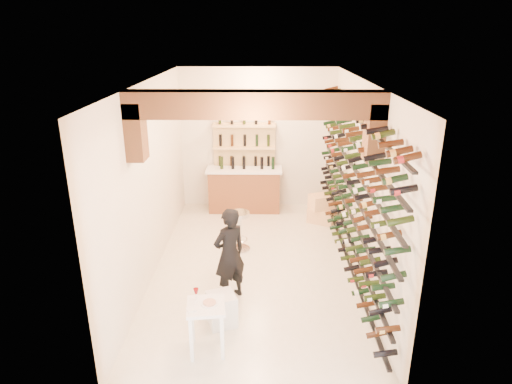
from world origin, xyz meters
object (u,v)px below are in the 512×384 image
(tasting_table, at_px, (206,313))
(chrome_barstool, at_px, (239,228))
(back_counter, at_px, (244,188))
(crate_lower, at_px, (321,215))
(wine_rack, at_px, (348,185))
(white_stool, at_px, (222,309))
(person, at_px, (229,254))

(tasting_table, relative_size, chrome_barstool, 1.09)
(back_counter, bearing_deg, tasting_table, -93.57)
(tasting_table, bearing_deg, crate_lower, 57.36)
(wine_rack, bearing_deg, tasting_table, -134.13)
(wine_rack, height_order, back_counter, wine_rack)
(crate_lower, bearing_deg, chrome_barstool, -142.15)
(white_stool, relative_size, crate_lower, 0.86)
(white_stool, bearing_deg, crate_lower, 62.73)
(person, bearing_deg, crate_lower, -159.25)
(white_stool, xyz_separation_m, chrome_barstool, (0.15, 2.28, 0.21))
(white_stool, distance_m, crate_lower, 4.06)
(tasting_table, bearing_deg, white_stool, 68.93)
(wine_rack, xyz_separation_m, person, (-1.92, -0.95, -0.80))
(tasting_table, height_order, white_stool, tasting_table)
(back_counter, relative_size, white_stool, 3.63)
(tasting_table, xyz_separation_m, person, (0.22, 1.25, 0.18))
(person, distance_m, chrome_barstool, 1.63)
(back_counter, distance_m, crate_lower, 1.87)
(tasting_table, relative_size, crate_lower, 1.54)
(wine_rack, distance_m, white_stool, 2.89)
(person, bearing_deg, chrome_barstool, -130.42)
(tasting_table, xyz_separation_m, crate_lower, (2.00, 4.17, -0.40))
(person, bearing_deg, white_stool, 45.98)
(wine_rack, height_order, tasting_table, wine_rack)
(wine_rack, xyz_separation_m, tasting_table, (-2.13, -2.20, -0.98))
(tasting_table, relative_size, person, 0.56)
(chrome_barstool, xyz_separation_m, crate_lower, (1.72, 1.33, -0.28))
(wine_rack, height_order, chrome_barstool, wine_rack)
(person, xyz_separation_m, chrome_barstool, (0.07, 1.60, -0.30))
(chrome_barstool, height_order, crate_lower, chrome_barstool)
(white_stool, height_order, person, person)
(chrome_barstool, relative_size, crate_lower, 1.42)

